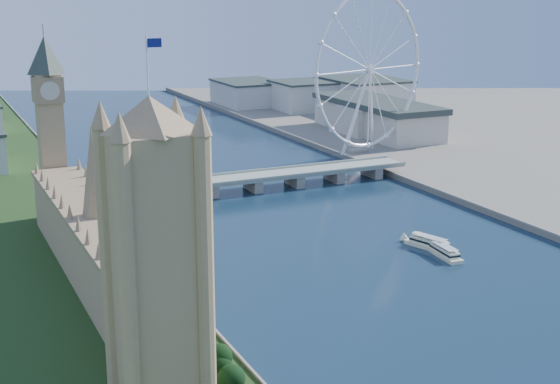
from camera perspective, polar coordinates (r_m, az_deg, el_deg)
victoria_tower at (r=225.87m, az=-9.12°, el=-4.28°), size 28.16×28.16×112.00m
parliament_range at (r=344.99m, az=-13.14°, el=-4.08°), size 24.00×200.00×70.00m
big_ben at (r=438.05m, az=-16.55°, el=6.12°), size 20.02×20.02×110.00m
westminster_bridge at (r=504.92m, az=-1.99°, el=0.86°), size 220.00×22.00×9.50m
london_eye at (r=597.69m, az=6.58°, el=8.86°), size 113.60×39.12×124.30m
county_hall at (r=699.06m, az=7.05°, el=4.09°), size 54.00×144.00×35.00m
city_skyline at (r=755.94m, az=-7.07°, el=6.18°), size 505.00×280.00×32.00m
tour_boat_near at (r=401.51m, az=10.86°, el=-4.06°), size 16.37×30.72×6.59m
tour_boat_far at (r=390.53m, az=11.93°, el=-4.65°), size 9.93×28.43×6.13m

